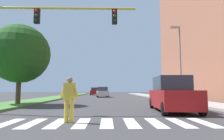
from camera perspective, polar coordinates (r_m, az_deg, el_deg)
name	(u,v)px	position (r m, az deg, el deg)	size (l,w,h in m)	color
ground_plane	(107,98)	(28.54, -1.40, -8.26)	(140.00, 140.00, 0.00)	#38383A
crosswalk	(107,123)	(7.33, -1.56, -15.33)	(7.65, 2.20, 0.01)	silver
median_strip	(53,98)	(27.54, -16.98, -7.94)	(3.30, 64.00, 0.15)	#477A38
tree_mid	(20,54)	(17.11, -25.50, 4.35)	(4.67, 4.67, 6.26)	#4C3823
sidewalk_right	(165,98)	(27.67, 15.25, -7.98)	(3.00, 64.00, 0.15)	#9E9991
traffic_light_gantry	(35,31)	(11.13, -21.91, 10.73)	(7.58, 0.30, 6.00)	gold
street_lamp_right	(179,56)	(20.61, 19.27, 3.95)	(1.02, 0.24, 7.50)	slate
pedestrian_performer	(69,97)	(7.43, -12.50, -7.87)	(0.74, 0.33, 1.69)	gold
suv_crossing	(172,95)	(11.53, 17.29, -6.98)	(2.26, 4.72, 1.97)	maroon
sedan_midblock	(102,92)	(31.96, -2.86, -6.61)	(2.19, 4.43, 1.66)	#B7B7BC
sedan_distant	(95,92)	(43.90, -4.96, -6.36)	(2.11, 4.32, 1.69)	maroon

